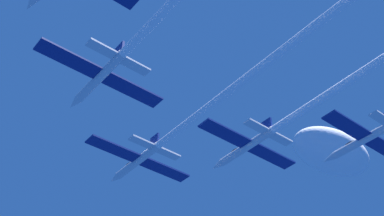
% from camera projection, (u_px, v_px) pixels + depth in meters
% --- Properties ---
extents(jet_lead, '(16.50, 50.82, 2.73)m').
position_uv_depth(jet_lead, '(201.00, 113.00, 64.13)').
color(jet_lead, silver).
extents(jet_right_wing, '(16.50, 53.99, 2.73)m').
position_uv_depth(jet_right_wing, '(336.00, 89.00, 60.97)').
color(jet_right_wing, silver).
extents(cloud_wispy, '(23.00, 12.65, 8.05)m').
position_uv_depth(cloud_wispy, '(332.00, 152.00, 118.94)').
color(cloud_wispy, white).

